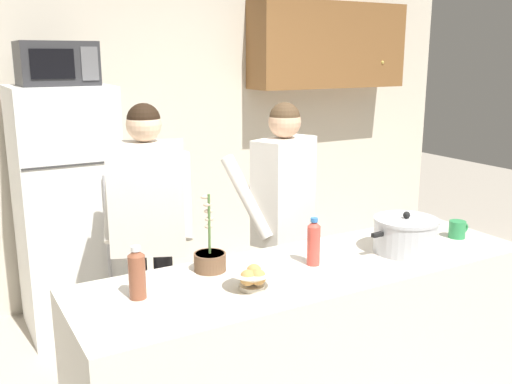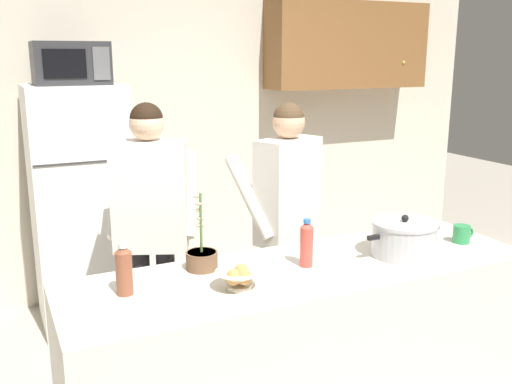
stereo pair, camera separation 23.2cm
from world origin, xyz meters
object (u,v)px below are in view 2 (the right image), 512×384
at_px(bottle_near_edge, 124,270).
at_px(coffee_mug, 462,234).
at_px(refrigerator, 81,207).
at_px(person_near_pot, 151,211).
at_px(cooking_pot, 404,238).
at_px(bread_bowl, 239,278).
at_px(potted_orchid, 202,256).
at_px(bottle_mid_counter, 307,243).
at_px(person_by_sink, 286,205).
at_px(microwave, 71,63).

bearing_deg(bottle_near_edge, coffee_mug, -3.02).
xyz_separation_m(refrigerator, person_near_pot, (0.26, -0.93, 0.18)).
height_order(cooking_pot, bread_bowl, cooking_pot).
relative_size(refrigerator, potted_orchid, 4.64).
bearing_deg(potted_orchid, cooking_pot, -14.60).
xyz_separation_m(cooking_pot, bottle_mid_counter, (-0.52, 0.08, 0.02)).
bearing_deg(person_by_sink, cooking_pot, -72.90).
bearing_deg(bottle_mid_counter, cooking_pot, -8.59).
bearing_deg(potted_orchid, bottle_near_edge, -161.06).
bearing_deg(microwave, refrigerator, 90.07).
distance_m(person_by_sink, cooking_pot, 0.83).
bearing_deg(potted_orchid, bread_bowl, -77.81).
relative_size(person_near_pot, cooking_pot, 3.76).
height_order(cooking_pot, coffee_mug, cooking_pot).
xyz_separation_m(coffee_mug, potted_orchid, (-1.40, 0.23, 0.02)).
xyz_separation_m(coffee_mug, bottle_mid_counter, (-0.93, 0.05, 0.07)).
bearing_deg(bottle_near_edge, microwave, 87.21).
bearing_deg(microwave, bottle_near_edge, -92.79).
height_order(person_by_sink, bottle_mid_counter, person_by_sink).
relative_size(person_near_pot, potted_orchid, 4.48).
relative_size(person_by_sink, bottle_mid_counter, 6.98).
height_order(microwave, bottle_near_edge, microwave).
height_order(refrigerator, bottle_mid_counter, refrigerator).
height_order(refrigerator, bread_bowl, refrigerator).
bearing_deg(coffee_mug, bottle_mid_counter, 176.81).
distance_m(microwave, cooking_pot, 2.43).
distance_m(person_near_pot, cooking_pot, 1.42).
bearing_deg(person_by_sink, coffee_mug, -49.16).
xyz_separation_m(refrigerator, coffee_mug, (1.70, -1.88, 0.11)).
relative_size(person_near_pot, person_by_sink, 1.01).
xyz_separation_m(bread_bowl, bottle_mid_counter, (0.40, 0.11, 0.06)).
relative_size(refrigerator, coffee_mug, 13.05).
distance_m(person_by_sink, coffee_mug, 1.01).
bearing_deg(coffee_mug, person_by_sink, 130.84).
xyz_separation_m(bottle_mid_counter, potted_orchid, (-0.46, 0.18, -0.05)).
bearing_deg(bottle_near_edge, potted_orchid, 18.94).
xyz_separation_m(refrigerator, bottle_near_edge, (-0.09, -1.79, 0.18)).
relative_size(bottle_near_edge, potted_orchid, 0.61).
height_order(person_near_pot, bottle_near_edge, person_near_pot).
bearing_deg(potted_orchid, person_by_sink, 35.88).
distance_m(coffee_mug, potted_orchid, 1.42).
height_order(cooking_pot, bottle_near_edge, bottle_near_edge).
relative_size(bottle_near_edge, bottle_mid_counter, 0.97).
bearing_deg(potted_orchid, bottle_mid_counter, -20.93).
bearing_deg(person_near_pot, cooking_pot, -43.49).
relative_size(microwave, person_by_sink, 0.29).
bearing_deg(potted_orchid, microwave, 100.65).
distance_m(coffee_mug, bread_bowl, 1.34).
relative_size(bread_bowl, potted_orchid, 0.55).
distance_m(cooking_pot, potted_orchid, 1.01).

